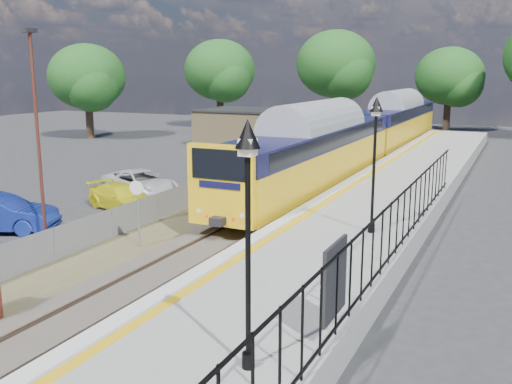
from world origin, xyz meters
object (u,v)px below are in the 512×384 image
Objects in this scene: victorian_lamp_north at (375,133)px; carpark_lamp at (37,128)px; train at (366,131)px; speed_sign at (137,204)px; victorian_lamp_south at (248,188)px; car_yellow at (122,197)px; car_white at (141,183)px.

carpark_lamp is (-10.91, -3.99, 0.06)m from victorian_lamp_north.
speed_sign is (-2.50, -22.03, -0.66)m from train.
victorian_lamp_south reaches higher than car_yellow.
car_yellow is at bearing 135.91° from victorian_lamp_south.
car_yellow is at bearing -111.40° from train.
car_yellow is (-1.23, 5.94, -3.77)m from carpark_lamp.
car_white is (-7.90, -14.61, -1.68)m from train.
victorian_lamp_south is at bearing -79.41° from train.
car_white is (-5.40, 7.42, -1.02)m from speed_sign.
victorian_lamp_south is 1.13× the size of car_yellow.
car_white is at bearing 112.78° from speed_sign.
carpark_lamp is (-5.61, -23.40, 2.02)m from train.
car_white is at bearing 104.60° from carpark_lamp.
victorian_lamp_north is 20.22m from train.
victorian_lamp_south is 29.99m from train.
victorian_lamp_north is 0.11× the size of train.
victorian_lamp_north is at bearing 20.07° from carpark_lamp.
car_white is at bearing -118.39° from train.
train is 22.18m from speed_sign.
victorian_lamp_south is at bearing -88.85° from victorian_lamp_north.
car_white is (-2.29, 8.79, -3.69)m from carpark_lamp.
victorian_lamp_north is 11.62m from carpark_lamp.
carpark_lamp is 9.80m from car_white.
carpark_lamp reaches higher than victorian_lamp_south.
car_yellow is (-4.34, 4.57, -1.09)m from speed_sign.
victorian_lamp_south reaches higher than car_white.
speed_sign is 0.33× the size of carpark_lamp.
carpark_lamp reaches higher than car_yellow.
victorian_lamp_south and victorian_lamp_north have the same top height.
victorian_lamp_north is 0.96× the size of car_white.
victorian_lamp_south is at bearing -55.97° from speed_sign.
victorian_lamp_north is at bearing -90.52° from car_white.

